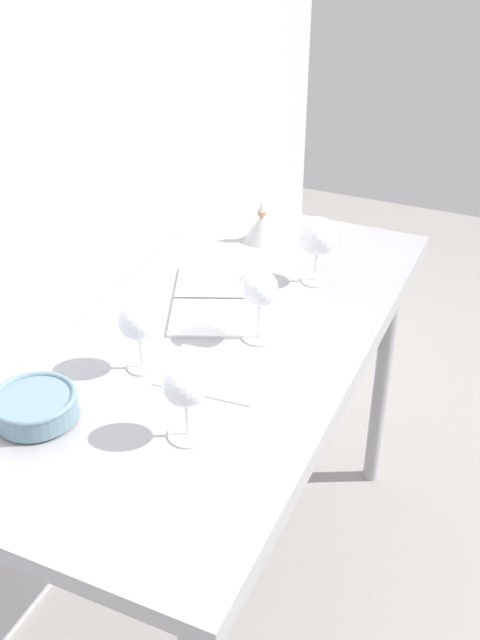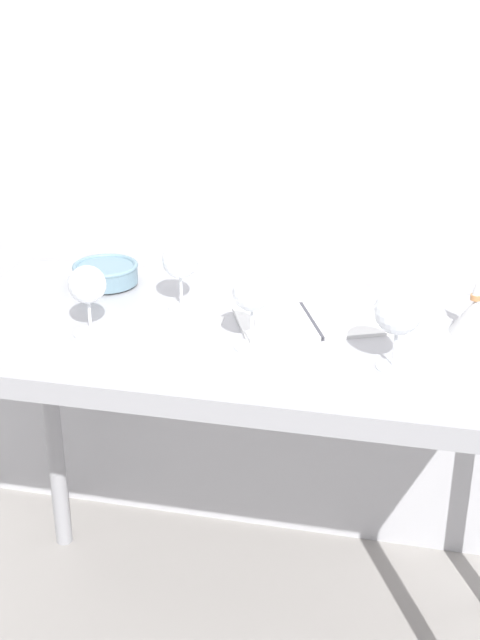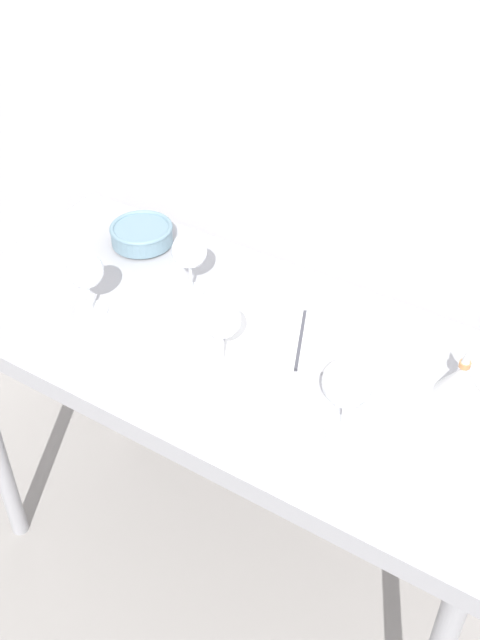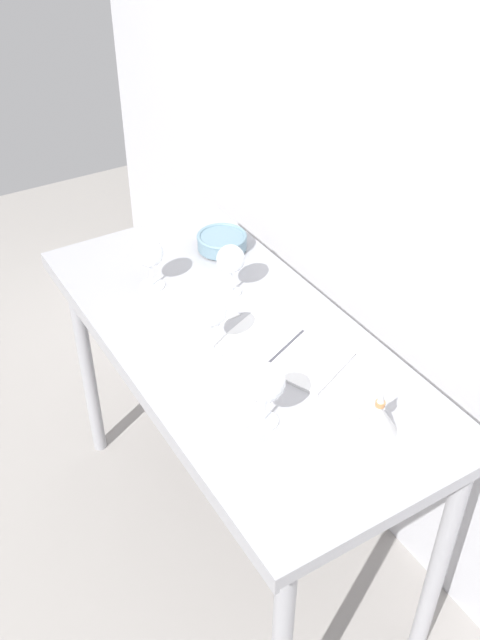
{
  "view_description": "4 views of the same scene",
  "coord_description": "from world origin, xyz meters",
  "views": [
    {
      "loc": [
        -1.28,
        -0.63,
        1.83
      ],
      "look_at": [
        0.02,
        -0.04,
        0.93
      ],
      "focal_mm": 42.11,
      "sensor_mm": 36.0,
      "label": 1
    },
    {
      "loc": [
        0.35,
        -1.68,
        1.68
      ],
      "look_at": [
        -0.01,
        -0.04,
        0.94
      ],
      "focal_mm": 47.21,
      "sensor_mm": 36.0,
      "label": 2
    },
    {
      "loc": [
        0.7,
        -1.09,
        2.02
      ],
      "look_at": [
        -0.0,
        0.02,
        0.93
      ],
      "focal_mm": 42.46,
      "sensor_mm": 36.0,
      "label": 3
    },
    {
      "loc": [
        1.35,
        -0.8,
        2.14
      ],
      "look_at": [
        0.03,
        -0.01,
        0.97
      ],
      "focal_mm": 40.08,
      "sensor_mm": 36.0,
      "label": 4
    }
  ],
  "objects": [
    {
      "name": "ground_plane",
      "position": [
        0.0,
        0.0,
        0.0
      ],
      "size": [
        6.0,
        6.0,
        0.0
      ],
      "primitive_type": "plane",
      "color": "gray"
    },
    {
      "name": "open_notebook",
      "position": [
        0.13,
        0.07,
        0.9
      ],
      "size": [
        0.38,
        0.31,
        0.01
      ],
      "rotation": [
        0.0,
        0.0,
        0.4
      ],
      "color": "silver",
      "rests_on": "steel_counter"
    },
    {
      "name": "wine_glass_near_center",
      "position": [
        0.02,
        -0.09,
        1.02
      ],
      "size": [
        0.08,
        0.08,
        0.17
      ],
      "color": "white",
      "rests_on": "steel_counter"
    },
    {
      "name": "back_wall",
      "position": [
        0.0,
        0.49,
        1.3
      ],
      "size": [
        3.8,
        0.04,
        2.6
      ],
      "primitive_type": "cube",
      "color": "#B9B9BE",
      "rests_on": "ground_plane"
    },
    {
      "name": "wine_glass_near_left",
      "position": [
        -0.34,
        -0.1,
        1.01
      ],
      "size": [
        0.08,
        0.08,
        0.16
      ],
      "color": "white",
      "rests_on": "steel_counter"
    },
    {
      "name": "steel_counter",
      "position": [
        0.0,
        -0.01,
        0.79
      ],
      "size": [
        1.4,
        0.65,
        0.9
      ],
      "color": "#9A9A9F",
      "rests_on": "ground_plane"
    },
    {
      "name": "wine_glass_near_right",
      "position": [
        0.33,
        -0.12,
        1.02
      ],
      "size": [
        0.1,
        0.1,
        0.18
      ],
      "color": "white",
      "rests_on": "steel_counter"
    },
    {
      "name": "decanter_funnel",
      "position": [
        0.49,
        0.1,
        0.94
      ],
      "size": [
        0.1,
        0.1,
        0.12
      ],
      "color": "#BABABA",
      "rests_on": "steel_counter"
    },
    {
      "name": "tasting_sheet_upper",
      "position": [
        -0.14,
        -0.06,
        0.9
      ],
      "size": [
        0.17,
        0.22,
        0.0
      ],
      "primitive_type": "cube",
      "rotation": [
        0.0,
        0.0,
        0.07
      ],
      "color": "white",
      "rests_on": "steel_counter"
    },
    {
      "name": "wine_glass_far_left",
      "position": [
        -0.19,
        0.09,
        1.01
      ],
      "size": [
        0.08,
        0.08,
        0.16
      ],
      "color": "white",
      "rests_on": "steel_counter"
    },
    {
      "name": "tasting_bowl",
      "position": [
        -0.41,
        0.19,
        0.93
      ],
      "size": [
        0.17,
        0.17,
        0.06
      ],
      "color": "#4C4C4C",
      "rests_on": "steel_counter"
    }
  ]
}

